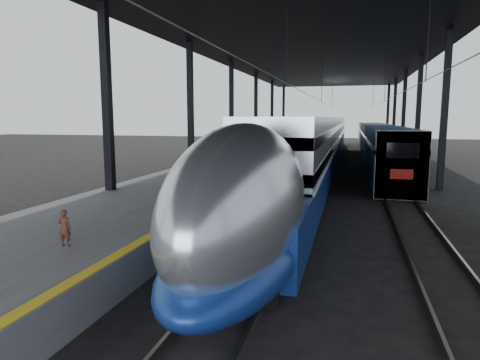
% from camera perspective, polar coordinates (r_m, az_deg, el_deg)
% --- Properties ---
extents(ground, '(160.00, 160.00, 0.00)m').
position_cam_1_polar(ground, '(13.26, -6.17, -10.14)').
color(ground, black).
rests_on(ground, ground).
extents(platform, '(6.00, 80.00, 1.00)m').
position_cam_1_polar(platform, '(32.95, 0.38, 1.90)').
color(platform, '#4C4C4F').
rests_on(platform, ground).
extents(yellow_strip, '(0.30, 80.00, 0.01)m').
position_cam_1_polar(yellow_strip, '(32.33, 5.21, 2.64)').
color(yellow_strip, gold).
rests_on(yellow_strip, platform).
extents(rails, '(6.52, 80.00, 0.16)m').
position_cam_1_polar(rails, '(32.01, 14.41, 0.69)').
color(rails, slate).
rests_on(rails, ground).
extents(canopy, '(18.00, 75.00, 9.47)m').
position_cam_1_polar(canopy, '(32.23, 10.18, 16.99)').
color(canopy, black).
rests_on(canopy, ground).
extents(tgv_train, '(2.94, 65.20, 4.21)m').
position_cam_1_polar(tgv_train, '(37.60, 10.73, 4.80)').
color(tgv_train, '#B8BAC0').
rests_on(tgv_train, ground).
extents(second_train, '(2.57, 56.05, 3.55)m').
position_cam_1_polar(second_train, '(49.82, 17.46, 5.19)').
color(second_train, navy).
rests_on(second_train, ground).
extents(child, '(0.36, 0.25, 0.94)m').
position_cam_1_polar(child, '(11.56, -22.34, -5.92)').
color(child, '#4D2A19').
rests_on(child, platform).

